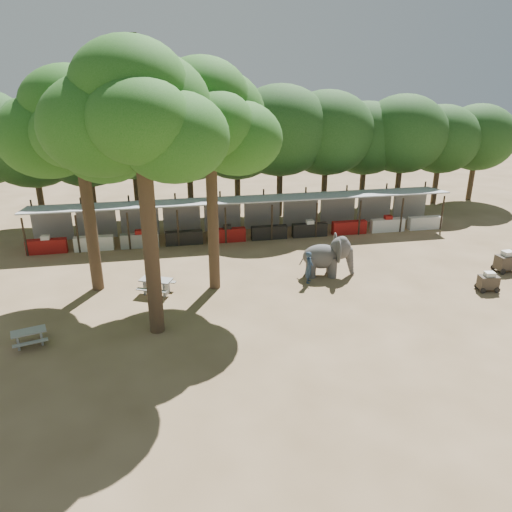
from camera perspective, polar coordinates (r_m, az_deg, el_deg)
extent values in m
plane|color=brown|center=(21.60, 5.18, -9.56)|extent=(100.00, 100.00, 0.00)
cube|color=#989CA0|center=(33.32, -1.23, 6.49)|extent=(28.00, 2.99, 0.39)
cylinder|color=#2D2319|center=(32.77, -23.07, 2.11)|extent=(0.12, 0.12, 2.40)
cylinder|color=#2D2319|center=(35.23, -22.31, 3.84)|extent=(0.12, 0.12, 2.80)
cube|color=maroon|center=(33.23, -22.81, 1.03)|extent=(2.38, 0.50, 0.90)
cube|color=gray|center=(35.30, -22.23, 3.20)|extent=(2.52, 0.12, 2.00)
cylinder|color=#2D2319|center=(32.27, -18.23, 2.48)|extent=(0.12, 0.12, 2.40)
cylinder|color=#2D2319|center=(34.76, -17.79, 4.21)|extent=(0.12, 0.12, 2.80)
cube|color=silver|center=(32.74, -18.03, 1.38)|extent=(2.38, 0.50, 0.90)
cube|color=gray|center=(34.83, -17.72, 3.56)|extent=(2.52, 0.12, 2.00)
cylinder|color=#2D2319|center=(32.00, -13.26, 2.85)|extent=(0.12, 0.12, 2.40)
cylinder|color=#2D2319|center=(34.52, -13.17, 4.56)|extent=(0.12, 0.12, 2.80)
cube|color=gray|center=(32.48, -13.14, 1.73)|extent=(2.38, 0.50, 0.90)
cube|color=gray|center=(34.58, -13.12, 3.91)|extent=(2.52, 0.12, 2.00)
cylinder|color=#2D2319|center=(31.98, -8.25, 3.20)|extent=(0.12, 0.12, 2.40)
cylinder|color=#2D2319|center=(34.50, -8.52, 4.89)|extent=(0.12, 0.12, 2.80)
cube|color=black|center=(32.46, -8.21, 2.08)|extent=(2.38, 0.50, 0.90)
cube|color=gray|center=(34.57, -8.48, 4.23)|extent=(2.52, 0.12, 2.00)
cylinder|color=#2D2319|center=(32.20, -3.27, 3.52)|extent=(0.12, 0.12, 2.40)
cylinder|color=#2D2319|center=(34.71, -3.89, 5.18)|extent=(0.12, 0.12, 2.80)
cube|color=maroon|center=(32.68, -3.30, 2.40)|extent=(2.38, 0.50, 0.90)
cube|color=gray|center=(34.77, -3.86, 4.52)|extent=(2.52, 0.12, 2.00)
cylinder|color=#2D2319|center=(32.67, 1.61, 3.81)|extent=(0.12, 0.12, 2.40)
cylinder|color=#2D2319|center=(35.14, 0.67, 5.43)|extent=(0.12, 0.12, 2.80)
cube|color=black|center=(33.13, 1.50, 2.70)|extent=(2.38, 0.50, 0.90)
cube|color=gray|center=(35.20, 0.68, 4.78)|extent=(2.52, 0.12, 2.00)
cylinder|color=#2D2319|center=(33.36, 6.33, 4.06)|extent=(0.12, 0.12, 2.40)
cylinder|color=#2D2319|center=(35.78, 5.09, 5.64)|extent=(0.12, 0.12, 2.80)
cube|color=black|center=(33.81, 6.15, 2.97)|extent=(2.38, 0.50, 0.90)
cube|color=gray|center=(35.84, 5.09, 5.01)|extent=(2.52, 0.12, 2.00)
cylinder|color=#2D2319|center=(34.27, 10.82, 4.28)|extent=(0.12, 0.12, 2.40)
cylinder|color=#2D2319|center=(36.63, 9.33, 5.82)|extent=(0.12, 0.12, 2.80)
cube|color=maroon|center=(34.71, 10.59, 3.22)|extent=(2.38, 0.50, 0.90)
cube|color=gray|center=(36.69, 9.32, 5.19)|extent=(2.52, 0.12, 2.00)
cylinder|color=#2D2319|center=(35.37, 15.06, 4.46)|extent=(0.12, 0.12, 2.40)
cylinder|color=#2D2319|center=(37.66, 13.36, 5.95)|extent=(0.12, 0.12, 2.80)
cube|color=silver|center=(35.80, 14.78, 3.43)|extent=(2.38, 0.50, 0.90)
cube|color=gray|center=(37.73, 13.34, 5.34)|extent=(2.52, 0.12, 2.00)
cylinder|color=#2D2319|center=(36.66, 19.03, 4.60)|extent=(0.12, 0.12, 2.40)
cylinder|color=#2D2319|center=(38.88, 17.16, 6.05)|extent=(0.12, 0.12, 2.80)
cube|color=silver|center=(37.08, 18.71, 3.61)|extent=(2.38, 0.50, 0.90)
cube|color=gray|center=(38.94, 17.13, 5.46)|extent=(2.52, 0.12, 2.00)
cylinder|color=#332316|center=(25.83, -18.68, 5.75)|extent=(0.60, 0.60, 9.20)
cone|color=#332316|center=(25.07, -19.96, 15.90)|extent=(0.57, 0.57, 2.88)
ellipsoid|color=#144A0F|center=(25.75, -22.62, 12.55)|extent=(4.80, 4.80, 3.94)
ellipsoid|color=#144A0F|center=(24.54, -16.81, 11.95)|extent=(4.20, 4.20, 3.44)
ellipsoid|color=#144A0F|center=(26.20, -18.96, 14.48)|extent=(5.20, 5.20, 4.26)
ellipsoid|color=#144A0F|center=(23.90, -20.06, 13.05)|extent=(3.80, 3.80, 3.12)
ellipsoid|color=#144A0F|center=(25.32, -20.60, 15.91)|extent=(4.40, 4.40, 3.61)
cylinder|color=#332316|center=(20.61, -12.21, 4.33)|extent=(0.64, 0.64, 10.40)
cone|color=#332316|center=(19.76, -13.44, 18.88)|extent=(0.61, 0.61, 3.25)
ellipsoid|color=#144A0F|center=(20.27, -17.10, 14.15)|extent=(4.80, 4.80, 3.94)
ellipsoid|color=#144A0F|center=(19.33, -9.34, 13.27)|extent=(4.20, 4.20, 3.44)
ellipsoid|color=#144A0F|center=(20.91, -12.55, 16.42)|extent=(5.20, 5.20, 4.26)
ellipsoid|color=#144A0F|center=(18.55, -13.22, 14.85)|extent=(3.80, 3.80, 3.12)
ellipsoid|color=#144A0F|center=(19.98, -14.28, 18.38)|extent=(4.40, 4.40, 3.61)
cylinder|color=#332316|center=(24.67, -5.04, 6.58)|extent=(0.56, 0.56, 9.60)
cone|color=#332316|center=(23.90, -5.43, 17.77)|extent=(0.53, 0.53, 3.00)
ellipsoid|color=#144A0F|center=(24.23, -8.78, 14.25)|extent=(4.80, 4.80, 3.94)
ellipsoid|color=#144A0F|center=(23.65, -2.14, 13.32)|extent=(4.20, 4.20, 3.44)
ellipsoid|color=#144A0F|center=(25.08, -5.15, 16.02)|extent=(5.20, 5.20, 4.26)
ellipsoid|color=#144A0F|center=(22.71, -4.98, 14.71)|extent=(3.80, 3.80, 3.12)
ellipsoid|color=#144A0F|center=(24.07, -6.22, 17.67)|extent=(4.40, 4.40, 3.61)
cylinder|color=#332316|center=(38.71, -22.53, 6.02)|extent=(0.44, 0.44, 3.74)
ellipsoid|color=#10330E|center=(38.00, -23.32, 11.32)|extent=(6.46, 5.95, 5.61)
cylinder|color=#332316|center=(38.16, -17.62, 6.45)|extent=(0.44, 0.44, 3.74)
ellipsoid|color=#10330E|center=(37.45, -18.25, 11.85)|extent=(6.46, 5.95, 5.61)
cylinder|color=#332316|center=(37.90, -12.59, 6.85)|extent=(0.44, 0.44, 3.74)
ellipsoid|color=#10330E|center=(37.18, -13.05, 12.30)|extent=(6.46, 5.95, 5.61)
cylinder|color=#332316|center=(37.93, -7.52, 7.19)|extent=(0.44, 0.44, 3.74)
ellipsoid|color=#10330E|center=(37.21, -7.80, 12.65)|extent=(6.46, 5.95, 5.61)
cylinder|color=#332316|center=(38.26, -2.50, 7.48)|extent=(0.44, 0.44, 3.74)
ellipsoid|color=#10330E|center=(37.54, -2.59, 12.90)|extent=(6.46, 5.95, 5.61)
cylinder|color=#332316|center=(38.86, 2.41, 7.70)|extent=(0.44, 0.44, 3.74)
ellipsoid|color=#10330E|center=(38.16, 2.50, 13.04)|extent=(6.46, 5.95, 5.61)
cylinder|color=#332316|center=(39.74, 7.14, 7.86)|extent=(0.44, 0.44, 3.74)
ellipsoid|color=#10330E|center=(39.06, 7.39, 13.08)|extent=(6.46, 5.95, 5.61)
cylinder|color=#332316|center=(40.87, 11.64, 7.97)|extent=(0.44, 0.44, 3.74)
ellipsoid|color=#10330E|center=(40.21, 12.03, 13.04)|extent=(6.46, 5.95, 5.61)
cylinder|color=#332316|center=(42.24, 15.87, 8.02)|extent=(0.44, 0.44, 3.74)
ellipsoid|color=#10330E|center=(41.59, 16.39, 12.92)|extent=(6.46, 5.95, 5.61)
cylinder|color=#332316|center=(43.82, 19.82, 8.04)|extent=(0.44, 0.44, 3.74)
ellipsoid|color=#10330E|center=(43.20, 20.44, 12.74)|extent=(6.46, 5.95, 5.61)
cylinder|color=#332316|center=(45.58, 23.48, 8.02)|extent=(0.44, 0.44, 3.74)
ellipsoid|color=#10330E|center=(44.99, 24.18, 12.53)|extent=(6.46, 5.95, 5.61)
ellipsoid|color=#3F3D3D|center=(27.53, 7.52, -0.05)|extent=(2.27, 1.56, 1.35)
cylinder|color=#3F3D3D|center=(27.35, 6.37, -1.32)|extent=(0.56, 0.56, 1.14)
cylinder|color=#3F3D3D|center=(27.94, 6.21, -0.81)|extent=(0.56, 0.56, 1.14)
cylinder|color=#3F3D3D|center=(27.52, 8.75, -1.30)|extent=(0.56, 0.56, 1.14)
cylinder|color=#3F3D3D|center=(28.11, 8.54, -0.79)|extent=(0.56, 0.56, 1.14)
ellipsoid|color=#3F3D3D|center=(27.52, 9.62, 0.90)|extent=(1.30, 1.12, 1.26)
ellipsoid|color=#3F3D3D|center=(26.91, 9.45, 0.51)|extent=(0.37, 1.05, 1.29)
ellipsoid|color=#3F3D3D|center=(28.04, 9.02, 1.40)|extent=(0.37, 1.05, 1.29)
cone|color=#3F3D3D|center=(27.95, 10.74, -0.76)|extent=(0.60, 0.60, 1.42)
imported|color=#26384C|center=(26.61, 6.08, -1.27)|extent=(0.63, 0.74, 1.74)
cube|color=gray|center=(22.88, -24.58, -7.86)|extent=(1.48, 0.98, 0.05)
cube|color=gray|center=(23.04, -25.57, -8.77)|extent=(0.24, 0.55, 0.63)
cube|color=gray|center=(23.03, -23.33, -8.40)|extent=(0.24, 0.55, 0.63)
cube|color=gray|center=(22.57, -24.39, -9.03)|extent=(1.36, 0.59, 0.05)
cube|color=gray|center=(23.44, -24.55, -7.89)|extent=(1.36, 0.59, 0.05)
cube|color=gray|center=(25.72, -11.36, -2.68)|extent=(1.76, 1.34, 0.06)
cube|color=gray|center=(26.10, -12.36, -3.34)|extent=(0.36, 0.63, 0.75)
cube|color=gray|center=(25.67, -10.22, -3.61)|extent=(0.36, 0.63, 0.75)
cube|color=gray|center=(25.37, -11.85, -3.86)|extent=(1.56, 0.91, 0.05)
cube|color=gray|center=(26.33, -10.78, -2.81)|extent=(1.56, 0.91, 0.05)
cube|color=#322A22|center=(28.31, 25.00, -2.71)|extent=(1.02, 0.68, 0.67)
cylinder|color=black|center=(28.00, 24.51, -3.64)|extent=(0.29, 0.09, 0.29)
cylinder|color=black|center=(28.38, 25.87, -3.55)|extent=(0.29, 0.09, 0.29)
cylinder|color=black|center=(28.50, 23.93, -3.11)|extent=(0.29, 0.09, 0.29)
cylinder|color=black|center=(28.87, 25.27, -3.03)|extent=(0.29, 0.09, 0.29)
cube|color=silver|center=(28.15, 25.14, -1.90)|extent=(0.52, 0.43, 0.24)
cube|color=#322A22|center=(31.29, 26.66, -0.60)|extent=(1.20, 0.80, 0.79)
cylinder|color=black|center=(30.88, 26.39, -1.63)|extent=(0.34, 0.10, 0.34)
cylinder|color=black|center=(31.37, 25.49, -1.12)|extent=(0.34, 0.10, 0.34)
cylinder|color=black|center=(31.97, 26.69, -0.93)|extent=(0.34, 0.10, 0.34)
cube|color=silver|center=(31.12, 26.81, 0.26)|extent=(0.61, 0.51, 0.28)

